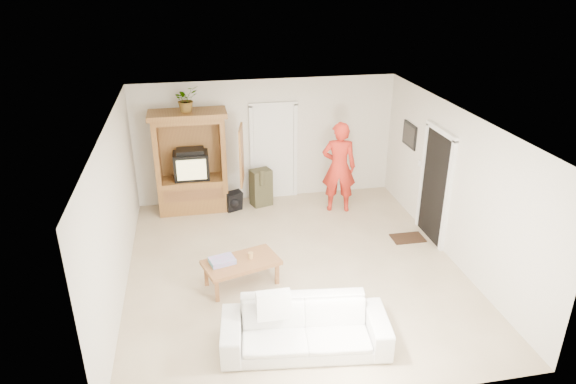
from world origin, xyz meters
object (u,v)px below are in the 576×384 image
armoire (193,168)px  coffee_table (241,264)px  man (339,167)px  sofa (305,327)px

armoire → coffee_table: 3.09m
man → coffee_table: bearing=59.6°
sofa → coffee_table: sofa is taller
man → coffee_table: size_ratio=1.46×
armoire → man: (2.92, -0.60, 0.04)m
armoire → sofa: armoire is taller
armoire → coffee_table: (0.65, -2.97, -0.53)m
man → coffee_table: man is taller
sofa → coffee_table: (-0.67, 1.64, 0.06)m
coffee_table → man: bearing=29.6°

